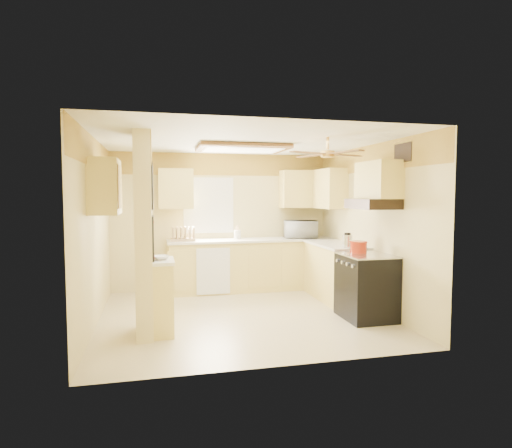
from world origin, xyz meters
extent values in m
plane|color=#C8B78B|center=(0.00, 0.00, 0.00)|extent=(4.00, 4.00, 0.00)
plane|color=white|center=(0.00, 0.00, 2.50)|extent=(4.00, 4.00, 0.00)
plane|color=#DBCA86|center=(0.00, 1.90, 1.25)|extent=(4.00, 0.00, 4.00)
plane|color=#DBCA86|center=(0.00, -1.90, 1.25)|extent=(4.00, 0.00, 4.00)
plane|color=#DBCA86|center=(-2.00, 0.00, 1.25)|extent=(0.00, 3.80, 3.80)
plane|color=#DBCA86|center=(2.00, 0.00, 1.25)|extent=(0.00, 3.80, 3.80)
cube|color=yellow|center=(0.00, 1.88, 2.30)|extent=(4.00, 0.02, 0.40)
cube|color=#DBCA86|center=(-1.35, -0.55, 1.25)|extent=(0.20, 0.70, 2.50)
cube|color=#FFEE79|center=(-1.13, -0.55, 0.45)|extent=(0.25, 0.55, 0.90)
cube|color=white|center=(-1.13, -0.55, 0.92)|extent=(0.28, 0.58, 0.04)
cube|color=#FFEE79|center=(0.50, 1.60, 0.45)|extent=(3.00, 0.60, 0.90)
cube|color=#FFEE79|center=(1.70, 0.60, 0.45)|extent=(0.60, 1.40, 0.90)
cube|color=white|center=(0.50, 1.59, 0.92)|extent=(3.04, 0.64, 0.04)
cube|color=white|center=(1.69, 0.60, 0.92)|extent=(0.64, 1.44, 0.04)
cube|color=white|center=(-0.25, 1.29, 0.43)|extent=(0.58, 0.02, 0.80)
cube|color=white|center=(-0.25, 1.89, 1.55)|extent=(0.92, 0.02, 1.02)
cube|color=white|center=(-0.25, 1.89, 1.55)|extent=(0.80, 0.02, 0.90)
cube|color=#FFEE79|center=(-0.85, 1.72, 1.85)|extent=(0.60, 0.35, 0.70)
cube|color=#FFEE79|center=(1.55, 1.72, 1.85)|extent=(0.90, 0.35, 0.70)
cube|color=#FFEE79|center=(1.82, 1.25, 1.85)|extent=(0.35, 1.00, 0.70)
cube|color=#FFEE79|center=(-1.82, -0.25, 1.85)|extent=(0.35, 0.75, 0.70)
cube|color=#FFEE79|center=(1.82, -0.55, 1.95)|extent=(0.35, 0.76, 0.52)
cube|color=black|center=(1.67, -0.55, 0.45)|extent=(0.65, 0.76, 0.90)
cube|color=silver|center=(1.67, -0.55, 0.91)|extent=(0.66, 0.77, 0.02)
cylinder|color=silver|center=(1.34, -0.80, 0.80)|extent=(0.03, 0.05, 0.05)
cylinder|color=silver|center=(1.34, -0.63, 0.80)|extent=(0.03, 0.05, 0.05)
cylinder|color=silver|center=(1.34, -0.47, 0.80)|extent=(0.03, 0.05, 0.05)
cylinder|color=silver|center=(1.34, -0.30, 0.80)|extent=(0.03, 0.05, 0.05)
cube|color=black|center=(1.74, -0.55, 1.62)|extent=(0.50, 0.76, 0.14)
cube|color=black|center=(-1.24, -0.55, 1.85)|extent=(0.02, 0.42, 0.57)
cube|color=white|center=(-1.23, -0.55, 1.85)|extent=(0.01, 0.37, 0.52)
cube|color=black|center=(-1.24, -0.55, 1.20)|extent=(0.02, 0.42, 0.57)
cube|color=yellow|center=(-1.23, -0.55, 1.20)|extent=(0.01, 0.37, 0.52)
cube|color=brown|center=(0.10, 0.50, 2.46)|extent=(1.35, 0.95, 0.06)
cube|color=white|center=(0.10, 0.50, 2.44)|extent=(1.15, 0.75, 0.02)
cylinder|color=gold|center=(1.00, -0.70, 2.42)|extent=(0.04, 0.04, 0.16)
cylinder|color=gold|center=(1.00, -0.70, 2.28)|extent=(0.18, 0.18, 0.08)
cube|color=brown|center=(1.30, -0.59, 2.28)|extent=(0.55, 0.28, 0.01)
cube|color=brown|center=(0.89, -0.40, 2.28)|extent=(0.28, 0.55, 0.01)
cube|color=brown|center=(0.70, -0.81, 2.28)|extent=(0.55, 0.28, 0.01)
cube|color=brown|center=(1.11, -1.00, 2.28)|extent=(0.28, 0.55, 0.01)
cube|color=black|center=(1.98, -0.90, 2.30)|extent=(0.02, 0.40, 0.25)
imported|color=white|center=(1.43, 1.57, 1.10)|extent=(0.64, 0.49, 0.32)
imported|color=white|center=(-1.15, -0.56, 0.96)|extent=(0.25, 0.25, 0.05)
cylinder|color=#A7230D|center=(1.62, -0.39, 0.99)|extent=(0.23, 0.23, 0.15)
cylinder|color=#A7230D|center=(1.62, -0.39, 1.07)|extent=(0.25, 0.25, 0.02)
cylinder|color=silver|center=(1.65, 0.04, 1.04)|extent=(0.15, 0.15, 0.20)
cylinder|color=black|center=(1.65, 0.04, 1.15)|extent=(0.10, 0.10, 0.03)
cube|color=tan|center=(-0.74, 1.58, 0.96)|extent=(0.44, 0.33, 0.04)
cube|color=tan|center=(-0.92, 1.58, 1.06)|extent=(0.02, 0.29, 0.24)
cube|color=tan|center=(-0.84, 1.58, 1.06)|extent=(0.02, 0.29, 0.24)
cube|color=tan|center=(-0.77, 1.58, 1.06)|extent=(0.02, 0.29, 0.24)
cube|color=tan|center=(-0.70, 1.58, 1.06)|extent=(0.02, 0.29, 0.24)
cube|color=tan|center=(-0.63, 1.58, 1.06)|extent=(0.02, 0.29, 0.24)
cube|color=tan|center=(-0.56, 1.58, 1.06)|extent=(0.02, 0.29, 0.24)
cylinder|color=white|center=(-0.84, 1.58, 1.06)|extent=(0.02, 0.24, 0.24)
cylinder|color=white|center=(-0.70, 1.58, 1.06)|extent=(0.02, 0.24, 0.24)
cylinder|color=white|center=(0.25, 1.67, 1.02)|extent=(0.12, 0.12, 0.16)
cylinder|color=tan|center=(0.27, 1.67, 1.06)|extent=(0.01, 0.01, 0.25)
cylinder|color=tan|center=(0.24, 1.69, 1.06)|extent=(0.01, 0.01, 0.25)
cylinder|color=tan|center=(0.22, 1.67, 1.06)|extent=(0.01, 0.01, 0.25)
cylinder|color=tan|center=(0.25, 1.65, 1.06)|extent=(0.01, 0.01, 0.25)
camera|label=1|loc=(-1.21, -5.97, 1.76)|focal=30.00mm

